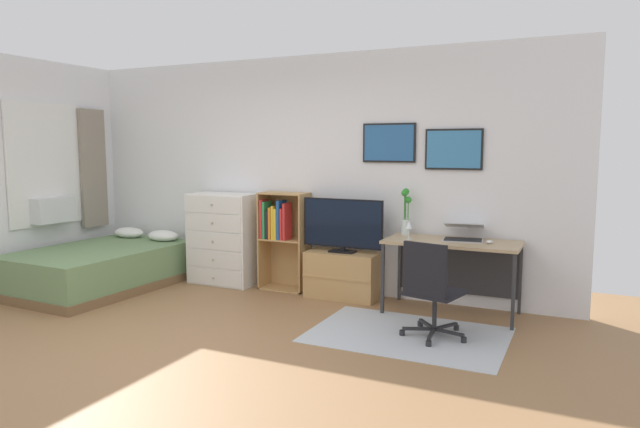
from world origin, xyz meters
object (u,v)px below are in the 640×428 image
object	(u,v)px
bookshelf	(281,232)
laptop	(463,233)
wine_glass	(409,226)
television	(343,225)
bed	(102,267)
tv_stand	(343,275)
office_chair	(430,287)
computer_mouse	(489,242)
dresser	(223,239)
desk	(454,252)
bamboo_vase	(406,213)

from	to	relation	value
bookshelf	laptop	bearing A→B (deg)	-0.91
bookshelf	wine_glass	bearing A→B (deg)	-8.07
bookshelf	television	size ratio (longest dim) A/B	1.22
bed	tv_stand	xyz separation A→B (m)	(2.77, 0.81, 0.01)
office_chair	wine_glass	distance (m)	0.96
television	computer_mouse	bearing A→B (deg)	-3.45
dresser	wine_glass	distance (m)	2.40
desk	bamboo_vase	world-z (taller)	bamboo_vase
bookshelf	office_chair	world-z (taller)	bookshelf
tv_stand	bamboo_vase	world-z (taller)	bamboo_vase
bed	office_chair	size ratio (longest dim) A/B	2.39
bed	television	size ratio (longest dim) A/B	2.21
bed	bamboo_vase	size ratio (longest dim) A/B	4.20
desk	computer_mouse	world-z (taller)	computer_mouse
bookshelf	computer_mouse	bearing A→B (deg)	-3.95
desk	computer_mouse	bearing A→B (deg)	-13.89
dresser	office_chair	xyz separation A→B (m)	(2.79, -0.93, -0.09)
bamboo_vase	office_chair	bearing A→B (deg)	-62.47
laptop	wine_glass	xyz separation A→B (m)	(-0.51, -0.19, 0.07)
dresser	television	xyz separation A→B (m)	(1.58, -0.01, 0.26)
desk	office_chair	distance (m)	0.92
desk	wine_glass	world-z (taller)	wine_glass
office_chair	wine_glass	bearing A→B (deg)	132.26
bed	office_chair	world-z (taller)	office_chair
bookshelf	bamboo_vase	bearing A→B (deg)	1.82
dresser	computer_mouse	distance (m)	3.16
bamboo_vase	wine_glass	world-z (taller)	bamboo_vase
computer_mouse	office_chair	bearing A→B (deg)	-113.37
computer_mouse	wine_glass	xyz separation A→B (m)	(-0.78, -0.06, 0.12)
bed	desk	xyz separation A→B (m)	(3.99, 0.78, 0.36)
tv_stand	television	bearing A→B (deg)	-90.00
desk	office_chair	world-z (taller)	office_chair
bookshelf	tv_stand	world-z (taller)	bookshelf
wine_glass	bed	bearing A→B (deg)	-170.02
computer_mouse	wine_glass	bearing A→B (deg)	-175.39
bed	dresser	bearing A→B (deg)	35.20
dresser	office_chair	bearing A→B (deg)	-18.34
dresser	desk	world-z (taller)	dresser
bed	tv_stand	bearing A→B (deg)	17.91
desk	wine_glass	bearing A→B (deg)	-160.37
office_chair	laptop	size ratio (longest dim) A/B	1.85
office_chair	wine_glass	world-z (taller)	wine_glass
computer_mouse	tv_stand	bearing A→B (deg)	175.74
computer_mouse	wine_glass	size ratio (longest dim) A/B	0.58
bookshelf	laptop	size ratio (longest dim) A/B	2.45
bookshelf	television	world-z (taller)	bookshelf
desk	office_chair	size ratio (longest dim) A/B	1.52
tv_stand	computer_mouse	bearing A→B (deg)	-4.26
laptop	wine_glass	size ratio (longest dim) A/B	2.58
laptop	computer_mouse	distance (m)	0.31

